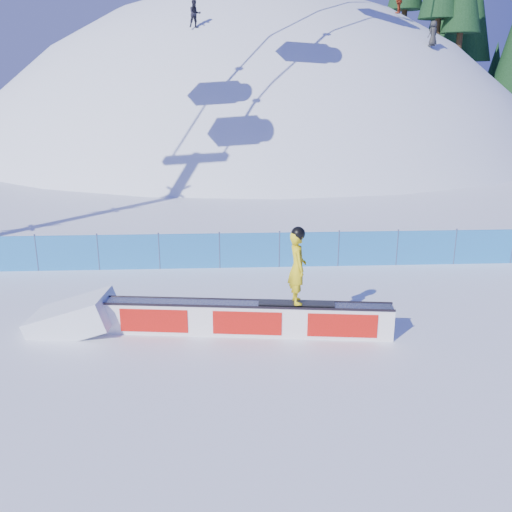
{
  "coord_description": "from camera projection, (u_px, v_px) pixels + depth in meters",
  "views": [
    {
      "loc": [
        -2.72,
        -13.69,
        6.14
      ],
      "look_at": [
        -1.97,
        0.97,
        1.51
      ],
      "focal_mm": 40.0,
      "sensor_mm": 36.0,
      "label": 1
    }
  ],
  "objects": [
    {
      "name": "snow_ramp",
      "position": [
        74.0,
        329.0,
        14.49
      ],
      "size": [
        2.3,
        1.59,
        1.35
      ],
      "primitive_type": null,
      "rotation": [
        0.0,
        -0.31,
        -0.11
      ],
      "color": "white",
      "rests_on": "ground"
    },
    {
      "name": "snowboarder",
      "position": [
        297.0,
        267.0,
        13.61
      ],
      "size": [
        1.88,
        0.69,
        1.94
      ],
      "rotation": [
        0.0,
        0.0,
        1.66
      ],
      "color": "black",
      "rests_on": "rail_box"
    },
    {
      "name": "distant_skiers",
      "position": [
        304.0,
        0.0,
        40.78
      ],
      "size": [
        17.24,
        9.78,
        6.56
      ],
      "color": "black",
      "rests_on": "ground"
    },
    {
      "name": "safety_fence",
      "position": [
        309.0,
        249.0,
        19.13
      ],
      "size": [
        22.05,
        0.05,
        1.3
      ],
      "color": "#2576BE",
      "rests_on": "ground"
    },
    {
      "name": "ground",
      "position": [
        332.0,
        320.0,
        15.02
      ],
      "size": [
        160.0,
        160.0,
        0.0
      ],
      "primitive_type": "plane",
      "color": "white",
      "rests_on": "ground"
    },
    {
      "name": "rail_box",
      "position": [
        248.0,
        319.0,
        14.1
      ],
      "size": [
        7.11,
        1.3,
        0.85
      ],
      "rotation": [
        0.0,
        0.0,
        -0.11
      ],
      "color": "white",
      "rests_on": "ground"
    },
    {
      "name": "snow_hill",
      "position": [
        255.0,
        315.0,
        60.44
      ],
      "size": [
        64.0,
        64.0,
        64.0
      ],
      "color": "white",
      "rests_on": "ground"
    }
  ]
}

